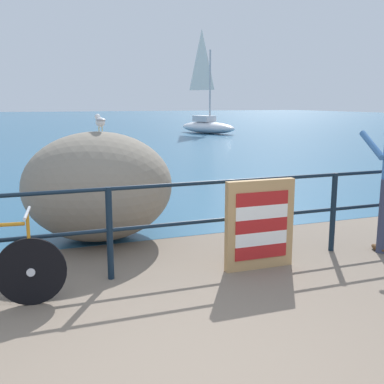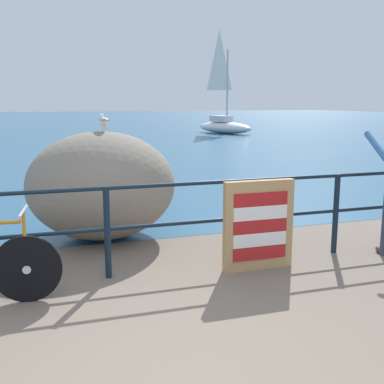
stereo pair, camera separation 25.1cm
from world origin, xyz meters
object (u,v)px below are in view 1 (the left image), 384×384
Objects in this scene: folded_deckchair_stack at (260,225)px; breakwater_boulder_main at (98,186)px; sailboat at (207,122)px; seagull at (100,121)px.

breakwater_boulder_main is at bearing 129.49° from folded_deckchair_stack.
folded_deckchair_stack is 0.17× the size of sailboat.
seagull is at bearing 21.84° from breakwater_boulder_main.
folded_deckchair_stack is 2.43m from breakwater_boulder_main.
sailboat reaches higher than folded_deckchair_stack.
breakwater_boulder_main is 0.34× the size of sailboat.
seagull is (-1.47, 1.89, 1.13)m from folded_deckchair_stack.
sailboat reaches higher than seagull.
folded_deckchair_stack is at bearing -41.55° from sailboat.
folded_deckchair_stack is 0.50× the size of breakwater_boulder_main.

